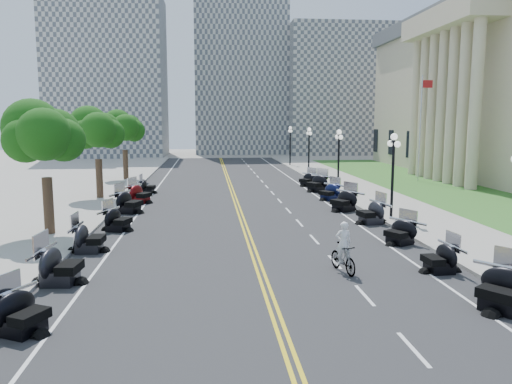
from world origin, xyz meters
name	(u,v)px	position (x,y,z in m)	size (l,w,h in m)	color
ground	(250,241)	(0.00, 0.00, 0.00)	(160.00, 160.00, 0.00)	gray
road	(237,206)	(0.00, 10.00, 0.00)	(16.00, 90.00, 0.01)	#333335
centerline_yellow_a	(236,206)	(-0.12, 10.00, 0.01)	(0.12, 90.00, 0.00)	yellow
centerline_yellow_b	(239,206)	(0.12, 10.00, 0.01)	(0.12, 90.00, 0.00)	yellow
edge_line_north	(329,205)	(6.40, 10.00, 0.01)	(0.12, 90.00, 0.00)	white
edge_line_south	(143,208)	(-6.40, 10.00, 0.01)	(0.12, 90.00, 0.00)	white
lane_dash_3	(413,349)	(3.20, -12.00, 0.01)	(0.12, 2.00, 0.00)	white
lane_dash_4	(365,295)	(3.20, -8.00, 0.01)	(0.12, 2.00, 0.00)	white
lane_dash_5	(335,262)	(3.20, -4.00, 0.01)	(0.12, 2.00, 0.00)	white
lane_dash_6	(314,239)	(3.20, 0.00, 0.01)	(0.12, 2.00, 0.00)	white
lane_dash_7	(299,223)	(3.20, 4.00, 0.01)	(0.12, 2.00, 0.00)	white
lane_dash_8	(288,210)	(3.20, 8.00, 0.01)	(0.12, 2.00, 0.00)	white
lane_dash_9	(280,201)	(3.20, 12.00, 0.01)	(0.12, 2.00, 0.00)	white
lane_dash_10	(273,193)	(3.20, 16.00, 0.01)	(0.12, 2.00, 0.00)	white
lane_dash_11	(267,187)	(3.20, 20.00, 0.01)	(0.12, 2.00, 0.00)	white
lane_dash_12	(262,181)	(3.20, 24.00, 0.01)	(0.12, 2.00, 0.00)	white
lane_dash_13	(258,177)	(3.20, 28.00, 0.01)	(0.12, 2.00, 0.00)	white
lane_dash_14	(254,173)	(3.20, 32.00, 0.01)	(0.12, 2.00, 0.00)	white
lane_dash_15	(251,169)	(3.20, 36.00, 0.01)	(0.12, 2.00, 0.00)	white
lane_dash_16	(248,166)	(3.20, 40.00, 0.01)	(0.12, 2.00, 0.00)	white
lane_dash_17	(246,164)	(3.20, 44.00, 0.01)	(0.12, 2.00, 0.00)	white
lane_dash_18	(244,161)	(3.20, 48.00, 0.01)	(0.12, 2.00, 0.00)	white
lane_dash_19	(242,159)	(3.20, 52.00, 0.01)	(0.12, 2.00, 0.00)	white
sidewalk_north	(386,203)	(10.50, 10.00, 0.07)	(5.00, 90.00, 0.15)	#9E9991
sidewalk_south	(80,208)	(-10.50, 10.00, 0.07)	(5.00, 90.00, 0.15)	#9E9991
lawn	(431,187)	(17.50, 18.00, 0.05)	(9.00, 60.00, 0.10)	#356023
distant_block_a	(109,77)	(-18.00, 62.00, 13.00)	(18.00, 14.00, 26.00)	gray
distant_block_b	(240,69)	(4.00, 68.00, 15.00)	(16.00, 12.00, 30.00)	gray
distant_block_c	(342,91)	(22.00, 65.00, 11.00)	(20.00, 14.00, 22.00)	gray
street_lamp_2	(393,177)	(8.60, 4.00, 2.60)	(0.50, 1.20, 4.90)	black
street_lamp_3	(339,161)	(8.60, 16.00, 2.60)	(0.50, 1.20, 4.90)	black
street_lamp_4	(309,152)	(8.60, 28.00, 2.60)	(0.50, 1.20, 4.90)	black
street_lamp_5	(290,146)	(8.60, 40.00, 2.60)	(0.50, 1.20, 4.90)	black
flagpole	(420,129)	(18.00, 22.00, 5.00)	(1.10, 0.20, 10.00)	silver
tree_2	(45,142)	(-10.00, 2.00, 4.75)	(4.80, 4.80, 9.20)	#235619
tree_3	(97,135)	(-10.00, 14.00, 4.75)	(4.80, 4.80, 9.20)	#235619
tree_4	(124,132)	(-10.00, 26.00, 4.75)	(4.80, 4.80, 9.20)	#235619
motorcycle_n_3	(503,287)	(7.00, -9.71, 0.75)	(2.14, 2.14, 1.50)	black
motorcycle_n_4	(440,256)	(6.87, -5.76, 0.63)	(1.80, 1.80, 1.26)	black
motorcycle_n_5	(400,231)	(7.04, -1.30, 0.66)	(1.88, 1.88, 1.31)	black
motorcycle_n_6	(371,211)	(7.21, 3.44, 0.73)	(2.09, 2.09, 1.46)	black
motorcycle_n_7	(344,200)	(6.74, 7.51, 0.75)	(2.14, 2.14, 1.50)	black
motorcycle_n_8	(330,191)	(6.92, 12.04, 0.69)	(1.96, 1.96, 1.37)	black
motorcycle_n_9	(317,182)	(6.95, 16.49, 0.77)	(2.21, 2.21, 1.54)	black
motorcycle_n_10	(308,179)	(6.88, 19.97, 0.67)	(1.91, 1.91, 1.34)	black
motorcycle_s_3	(21,310)	(-7.12, -10.02, 0.66)	(1.89, 1.89, 1.32)	black
motorcycle_s_4	(60,263)	(-7.30, -5.78, 0.76)	(2.18, 2.18, 1.53)	black
motorcycle_s_5	(89,236)	(-7.29, -1.38, 0.71)	(2.04, 2.04, 1.43)	black
motorcycle_s_6	(118,218)	(-6.78, 2.91, 0.68)	(1.94, 1.94, 1.36)	black
motorcycle_s_7	(129,201)	(-7.00, 8.10, 0.78)	(2.22, 2.22, 1.56)	black
motorcycle_s_8	(140,193)	(-6.81, 12.02, 0.74)	(2.11, 2.11, 1.48)	#590A0C
motorcycle_s_9	(147,186)	(-6.85, 16.78, 0.63)	(1.80, 1.80, 1.26)	black
bicycle	(343,258)	(3.15, -5.43, 0.57)	(0.53, 1.89, 1.14)	#A51414
cyclist_rider	(344,223)	(3.15, -5.43, 1.97)	(0.61, 0.40, 1.66)	silver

